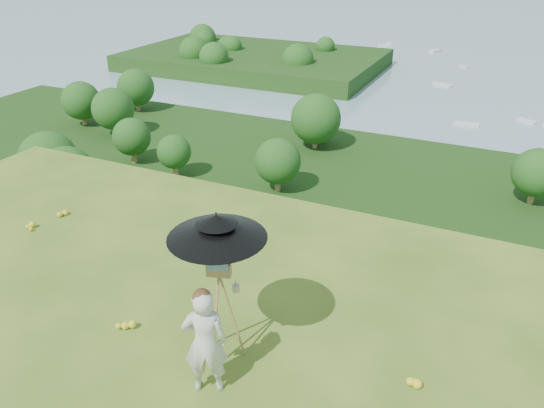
% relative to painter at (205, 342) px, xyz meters
% --- Properties ---
extents(forest_slope, '(140.00, 56.00, 22.00)m').
position_rel_painter_xyz_m(forest_slope, '(-2.00, 33.59, -29.77)').
color(forest_slope, '#14360E').
rests_on(forest_slope, bay_water).
extents(shoreline_tier, '(170.00, 28.00, 8.00)m').
position_rel_painter_xyz_m(shoreline_tier, '(-2.00, 73.59, -36.77)').
color(shoreline_tier, '#706A59').
rests_on(shoreline_tier, bay_water).
extents(bay_water, '(700.00, 700.00, 0.00)m').
position_rel_painter_xyz_m(bay_water, '(-2.00, 238.59, -34.77)').
color(bay_water, '#7396A4').
rests_on(bay_water, ground).
extents(peninsula, '(90.00, 60.00, 12.00)m').
position_rel_painter_xyz_m(peninsula, '(-77.00, 153.59, -29.77)').
color(peninsula, '#14360E').
rests_on(peninsula, bay_water).
extents(slope_trees, '(110.00, 50.00, 6.00)m').
position_rel_painter_xyz_m(slope_trees, '(-2.00, 33.59, -15.77)').
color(slope_trees, '#174314').
rests_on(slope_trees, forest_slope).
extents(harbor_town, '(110.00, 22.00, 5.00)m').
position_rel_painter_xyz_m(harbor_town, '(-2.00, 73.59, -30.27)').
color(harbor_town, beige).
rests_on(harbor_town, shoreline_tier).
extents(moored_boats, '(140.00, 140.00, 0.70)m').
position_rel_painter_xyz_m(moored_boats, '(-14.50, 159.59, -34.42)').
color(moored_boats, silver).
rests_on(moored_boats, bay_water).
extents(wildflowers, '(10.00, 10.50, 0.12)m').
position_rel_painter_xyz_m(wildflowers, '(-2.00, -1.16, -0.71)').
color(wildflowers, yellow).
rests_on(wildflowers, ground).
extents(painter, '(0.67, 0.58, 1.54)m').
position_rel_painter_xyz_m(painter, '(0.00, 0.00, 0.00)').
color(painter, beige).
rests_on(painter, ground).
extents(field_easel, '(0.80, 0.80, 1.68)m').
position_rel_painter_xyz_m(field_easel, '(-0.12, 0.60, 0.07)').
color(field_easel, olive).
rests_on(field_easel, ground).
extents(sun_umbrella, '(1.62, 1.62, 0.88)m').
position_rel_painter_xyz_m(sun_umbrella, '(-0.13, 0.63, 1.05)').
color(sun_umbrella, black).
rests_on(sun_umbrella, field_easel).
extents(painter_cap, '(0.28, 0.31, 0.10)m').
position_rel_painter_xyz_m(painter_cap, '(0.00, 0.00, 0.73)').
color(painter_cap, '#D67585').
rests_on(painter_cap, painter).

